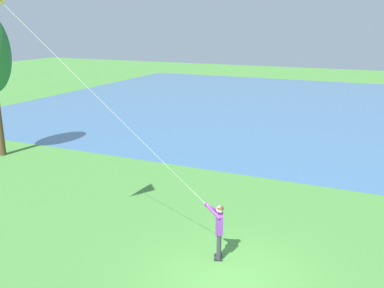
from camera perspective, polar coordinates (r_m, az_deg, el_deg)
name	(u,v)px	position (r m, az deg, el deg)	size (l,w,h in m)	color
ground_plane	(228,276)	(12.44, 4.91, -17.44)	(120.00, 120.00, 0.00)	#4C8E3D
lake_water	(284,106)	(37.28, 12.39, 5.10)	(36.00, 44.00, 0.01)	teal
person_kite_flyer	(219,227)	(12.69, 3.63, -11.20)	(0.49, 0.63, 1.83)	#232328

